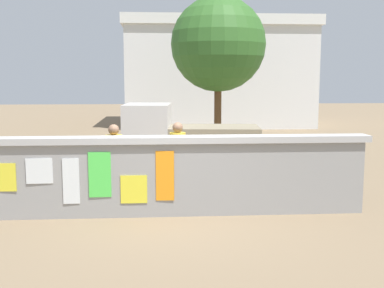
{
  "coord_description": "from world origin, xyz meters",
  "views": [
    {
      "loc": [
        -0.31,
        -8.72,
        2.56
      ],
      "look_at": [
        0.39,
        1.47,
        1.13
      ],
      "focal_mm": 44.75,
      "sensor_mm": 36.0,
      "label": 1
    }
  ],
  "objects_px": {
    "motorcycle": "(77,170)",
    "tree_roadside": "(218,44)",
    "auto_rickshaw_truck": "(184,139)",
    "bicycle_far": "(267,181)",
    "bicycle_near": "(76,159)",
    "person_bystander": "(114,155)",
    "person_walking": "(178,152)"
  },
  "relations": [
    {
      "from": "bicycle_near",
      "to": "tree_roadside",
      "type": "height_order",
      "value": "tree_roadside"
    },
    {
      "from": "tree_roadside",
      "to": "person_bystander",
      "type": "bearing_deg",
      "value": -110.37
    },
    {
      "from": "auto_rickshaw_truck",
      "to": "tree_roadside",
      "type": "distance_m",
      "value": 6.34
    },
    {
      "from": "auto_rickshaw_truck",
      "to": "person_walking",
      "type": "xyz_separation_m",
      "value": [
        -0.29,
        -2.77,
        0.09
      ]
    },
    {
      "from": "bicycle_far",
      "to": "person_bystander",
      "type": "xyz_separation_m",
      "value": [
        -3.21,
        -0.18,
        0.62
      ]
    },
    {
      "from": "person_walking",
      "to": "person_bystander",
      "type": "distance_m",
      "value": 1.36
    },
    {
      "from": "tree_roadside",
      "to": "bicycle_far",
      "type": "bearing_deg",
      "value": -89.75
    },
    {
      "from": "bicycle_near",
      "to": "person_walking",
      "type": "xyz_separation_m",
      "value": [
        2.66,
        -2.9,
        0.62
      ]
    },
    {
      "from": "auto_rickshaw_truck",
      "to": "tree_roadside",
      "type": "height_order",
      "value": "tree_roadside"
    },
    {
      "from": "bicycle_far",
      "to": "motorcycle",
      "type": "bearing_deg",
      "value": 165.82
    },
    {
      "from": "person_walking",
      "to": "person_bystander",
      "type": "bearing_deg",
      "value": -164.62
    },
    {
      "from": "auto_rickshaw_truck",
      "to": "bicycle_far",
      "type": "relative_size",
      "value": 2.19
    },
    {
      "from": "auto_rickshaw_truck",
      "to": "bicycle_near",
      "type": "height_order",
      "value": "auto_rickshaw_truck"
    },
    {
      "from": "auto_rickshaw_truck",
      "to": "tree_roadside",
      "type": "bearing_deg",
      "value": 73.76
    },
    {
      "from": "person_bystander",
      "to": "person_walking",
      "type": "bearing_deg",
      "value": 15.38
    },
    {
      "from": "auto_rickshaw_truck",
      "to": "person_bystander",
      "type": "distance_m",
      "value": 3.52
    },
    {
      "from": "motorcycle",
      "to": "tree_roadside",
      "type": "distance_m",
      "value": 9.03
    },
    {
      "from": "person_bystander",
      "to": "auto_rickshaw_truck",
      "type": "bearing_deg",
      "value": 63.0
    },
    {
      "from": "bicycle_near",
      "to": "tree_roadside",
      "type": "relative_size",
      "value": 0.3
    },
    {
      "from": "bicycle_near",
      "to": "bicycle_far",
      "type": "relative_size",
      "value": 1.0
    },
    {
      "from": "motorcycle",
      "to": "bicycle_far",
      "type": "relative_size",
      "value": 1.11
    },
    {
      "from": "bicycle_far",
      "to": "person_walking",
      "type": "height_order",
      "value": "person_walking"
    },
    {
      "from": "bicycle_near",
      "to": "person_bystander",
      "type": "height_order",
      "value": "person_bystander"
    },
    {
      "from": "bicycle_near",
      "to": "tree_roadside",
      "type": "bearing_deg",
      "value": 49.47
    },
    {
      "from": "person_bystander",
      "to": "motorcycle",
      "type": "bearing_deg",
      "value": 127.82
    },
    {
      "from": "bicycle_far",
      "to": "person_bystander",
      "type": "distance_m",
      "value": 3.27
    },
    {
      "from": "motorcycle",
      "to": "person_bystander",
      "type": "xyz_separation_m",
      "value": [
        0.96,
        -1.24,
        0.52
      ]
    },
    {
      "from": "tree_roadside",
      "to": "person_walking",
      "type": "bearing_deg",
      "value": -102.82
    },
    {
      "from": "bicycle_near",
      "to": "person_walking",
      "type": "height_order",
      "value": "person_walking"
    },
    {
      "from": "auto_rickshaw_truck",
      "to": "person_bystander",
      "type": "bearing_deg",
      "value": -117.0
    },
    {
      "from": "auto_rickshaw_truck",
      "to": "bicycle_far",
      "type": "xyz_separation_m",
      "value": [
        1.61,
        -2.95,
        -0.54
      ]
    },
    {
      "from": "auto_rickshaw_truck",
      "to": "motorcycle",
      "type": "distance_m",
      "value": 3.21
    }
  ]
}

